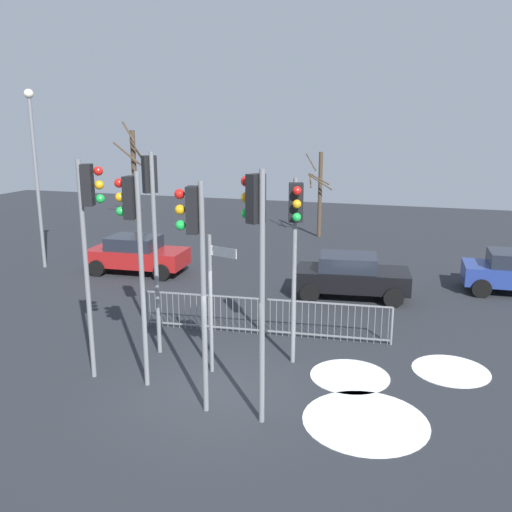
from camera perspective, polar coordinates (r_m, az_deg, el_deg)
The scene contains 17 objects.
ground_plane at distance 12.53m, azimuth -3.82°, elevation -13.87°, with size 60.00×60.00×0.00m, color #26282D.
traffic_light_foreground_left at distance 10.59m, azimuth -6.37°, elevation 0.93°, with size 0.56×0.36×4.74m.
traffic_light_mid_right at distance 10.13m, azimuth 0.08°, elevation 1.51°, with size 0.52×0.41×5.00m.
traffic_light_foreground_right at distance 12.74m, azimuth 4.13°, elevation 2.61°, with size 0.37×0.55×4.57m.
traffic_light_rear_left at distance 13.72m, azimuth -10.85°, elevation 4.88°, with size 0.48×0.46×5.13m.
traffic_light_rear_right at distance 11.94m, azimuth -12.66°, elevation 2.41°, with size 0.57×0.33×4.82m.
traffic_light_mid_left at distance 12.55m, azimuth -17.04°, elevation 3.41°, with size 0.54×0.38×5.04m.
direction_sign_post at distance 12.71m, azimuth -4.56°, elevation -4.36°, with size 0.76×0.27×3.34m.
pedestrian_guard_railing at distance 15.33m, azimuth 0.82°, elevation -6.28°, with size 6.99×0.73×1.07m.
car_black_far at distance 18.84m, azimuth 9.86°, elevation -1.98°, with size 3.98×2.32×1.47m.
car_red_near at distance 22.08m, azimuth -12.30°, elevation 0.22°, with size 3.90×2.12×1.47m.
street_lamp at distance 23.57m, azimuth -22.05°, elevation 9.09°, with size 0.36×0.36×7.07m.
bare_tree_left at distance 33.77m, azimuth -12.58°, elevation 8.50°, with size 1.65×1.51×5.89m.
bare_tree_centre at distance 28.43m, azimuth 6.63°, elevation 6.59°, with size 1.55×1.20×4.38m.
snow_patch_kerb at distance 11.59m, azimuth 11.34°, elevation -16.53°, with size 2.52×2.52×0.01m, color white.
snow_patch_island at distance 14.20m, azimuth 19.66°, elevation -11.19°, with size 1.83×1.83×0.01m, color white.
snow_patch_verge at distance 13.32m, azimuth 9.77°, elevation -12.24°, with size 1.86×1.86×0.01m, color white.
Camera 1 is at (4.09, -10.33, 5.79)m, focal length 38.33 mm.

